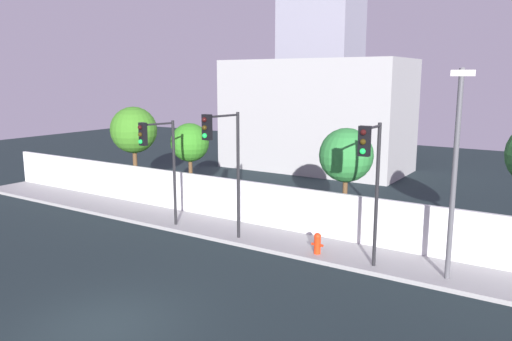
{
  "coord_description": "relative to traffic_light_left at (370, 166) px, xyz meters",
  "views": [
    {
      "loc": [
        9.74,
        -7.85,
        6.29
      ],
      "look_at": [
        0.43,
        6.5,
        3.12
      ],
      "focal_mm": 35.31,
      "sensor_mm": 36.0,
      "label": 1
    }
  ],
  "objects": [
    {
      "name": "sidewalk",
      "position": [
        -4.4,
        1.36,
        -3.54
      ],
      "size": [
        36.0,
        2.4,
        0.15
      ],
      "primitive_type": "cube",
      "color": "gray",
      "rests_on": "ground"
    },
    {
      "name": "traffic_light_right",
      "position": [
        -8.9,
        -0.06,
        -0.22
      ],
      "size": [
        0.58,
        1.64,
        4.41
      ],
      "color": "black",
      "rests_on": "sidewalk"
    },
    {
      "name": "tower_on_skyline",
      "position": [
        -15.67,
        28.65,
        8.17
      ],
      "size": [
        6.84,
        5.0,
        23.58
      ],
      "primitive_type": "cube",
      "color": "gray",
      "rests_on": "ground"
    },
    {
      "name": "low_building_distant",
      "position": [
        -10.1,
        16.65,
        0.12
      ],
      "size": [
        12.38,
        6.0,
        7.46
      ],
      "primitive_type": "cube",
      "color": "#A0A0A0",
      "rests_on": "ground"
    },
    {
      "name": "traffic_light_left",
      "position": [
        0.0,
        0.0,
        0.0
      ],
      "size": [
        0.34,
        1.57,
        4.74
      ],
      "color": "black",
      "rests_on": "sidewalk"
    },
    {
      "name": "traffic_light_center",
      "position": [
        -5.59,
        -0.13,
        0.1
      ],
      "size": [
        0.46,
        1.84,
        4.87
      ],
      "color": "black",
      "rests_on": "sidewalk"
    },
    {
      "name": "fire_hydrant",
      "position": [
        -2.08,
        0.72,
        -3.06
      ],
      "size": [
        0.44,
        0.26,
        0.76
      ],
      "color": "red",
      "rests_on": "sidewalk"
    },
    {
      "name": "roadside_tree_midright",
      "position": [
        -2.46,
        3.95,
        -0.4
      ],
      "size": [
        2.18,
        2.18,
        4.32
      ],
      "color": "brown",
      "rests_on": "ground"
    },
    {
      "name": "roadside_tree_leftmost",
      "position": [
        -14.45,
        3.95,
        -0.06
      ],
      "size": [
        2.44,
        2.44,
        4.79
      ],
      "color": "brown",
      "rests_on": "ground"
    },
    {
      "name": "roadside_tree_midleft",
      "position": [
        -10.61,
        3.95,
        -0.47
      ],
      "size": [
        1.88,
        1.88,
        4.11
      ],
      "color": "brown",
      "rests_on": "ground"
    },
    {
      "name": "ground_plane",
      "position": [
        -4.4,
        -6.84,
        -3.61
      ],
      "size": [
        80.0,
        80.0,
        0.0
      ],
      "primitive_type": "plane",
      "color": "#1A2629"
    },
    {
      "name": "perimeter_wall",
      "position": [
        -4.4,
        2.65,
        -2.56
      ],
      "size": [
        36.0,
        0.18,
        1.8
      ],
      "primitive_type": "cube",
      "color": "silver",
      "rests_on": "sidewalk"
    },
    {
      "name": "street_lamp_curbside",
      "position": [
        2.34,
        0.67,
        0.33
      ],
      "size": [
        0.73,
        1.81,
        6.4
      ],
      "color": "#4C4C51",
      "rests_on": "sidewalk"
    }
  ]
}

